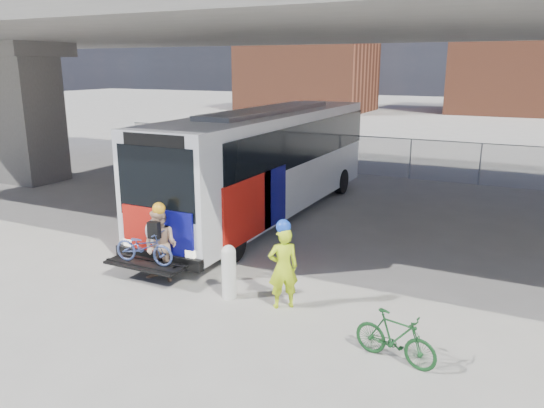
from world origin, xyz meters
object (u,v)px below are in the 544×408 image
Objects in this scene: cyclist_tan at (161,244)px; bike_parked at (395,337)px; bollard at (229,270)px; bus at (269,155)px; cyclist_hivis at (283,266)px.

cyclist_tan is 1.27× the size of bike_parked.
cyclist_tan is at bearing 91.94° from bike_parked.
bollard is 1.97m from cyclist_tan.
cyclist_hivis is (3.52, -6.34, -1.16)m from bus.
bike_parked is (2.68, -1.10, -0.48)m from cyclist_hivis.
bus reaches higher than cyclist_hivis.
bike_parked is (6.21, -7.44, -1.65)m from bus.
cyclist_tan is at bearing 176.94° from bollard.
bollard is (2.24, -6.44, -1.45)m from bus.
bus is at bearing -99.58° from cyclist_hivis.
bike_parked is at bearing -14.06° from bollard.
bollard is 1.32m from cyclist_hivis.
bus is 10.42× the size of bollard.
bus is 6.58× the size of cyclist_tan.
bollard is 0.80× the size of bike_parked.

